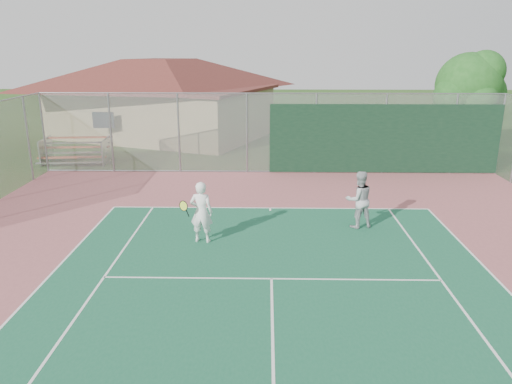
% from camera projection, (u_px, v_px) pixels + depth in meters
% --- Properties ---
extents(back_fence, '(20.08, 0.11, 3.53)m').
position_uv_depth(back_fence, '(318.00, 136.00, 21.78)').
color(back_fence, gray).
rests_on(back_fence, ground).
extents(clubhouse, '(15.13, 12.74, 5.55)m').
position_uv_depth(clubhouse, '(161.00, 90.00, 30.45)').
color(clubhouse, tan).
rests_on(clubhouse, ground).
extents(bleachers, '(3.19, 2.07, 1.16)m').
position_uv_depth(bleachers, '(76.00, 150.00, 24.06)').
color(bleachers, '#B34C29').
rests_on(bleachers, ground).
extents(tree, '(3.77, 3.58, 5.26)m').
position_uv_depth(tree, '(470.00, 88.00, 24.61)').
color(tree, '#342213').
rests_on(tree, ground).
extents(player_white_front, '(0.97, 0.68, 1.80)m').
position_uv_depth(player_white_front, '(201.00, 213.00, 14.20)').
color(player_white_front, white).
rests_on(player_white_front, ground).
extents(player_grey_back, '(1.01, 0.87, 1.79)m').
position_uv_depth(player_grey_back, '(359.00, 200.00, 15.37)').
color(player_grey_back, '#A8ABAD').
rests_on(player_grey_back, ground).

